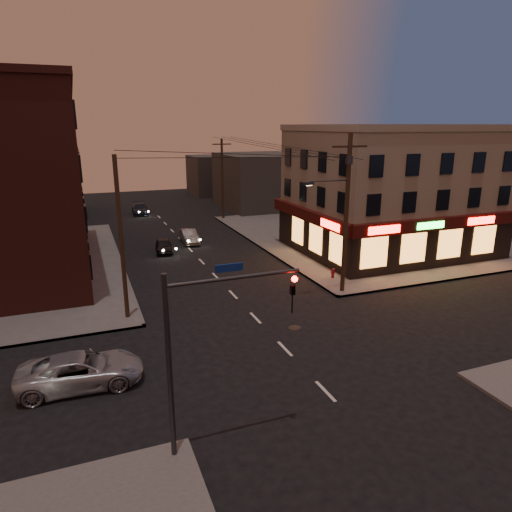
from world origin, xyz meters
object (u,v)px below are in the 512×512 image
sedan_far (140,209)px  fire_hydrant (333,273)px  suv_cross (81,370)px  sedan_near (164,246)px  sedan_mid (189,236)px

sedan_far → fire_hydrant: size_ratio=6.64×
suv_cross → fire_hydrant: suv_cross is taller
suv_cross → sedan_far: suv_cross is taller
sedan_far → fire_hydrant: sedan_far is taller
suv_cross → sedan_near: suv_cross is taller
suv_cross → fire_hydrant: 18.76m
fire_hydrant → sedan_near: bearing=130.3°
suv_cross → sedan_far: bearing=-8.1°
sedan_mid → fire_hydrant: 15.83m
fire_hydrant → sedan_mid: bearing=116.5°
sedan_far → suv_cross: bearing=-97.1°
suv_cross → sedan_near: 20.99m
sedan_far → fire_hydrant: 31.92m
suv_cross → fire_hydrant: bearing=-61.3°
sedan_mid → sedan_far: size_ratio=0.83×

